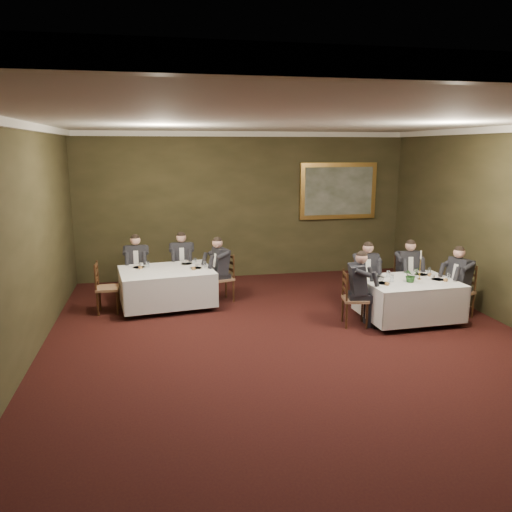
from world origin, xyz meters
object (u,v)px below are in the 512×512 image
object	(u,v)px
chair_sec_endright	(222,288)
painting	(338,191)
chair_sec_endleft	(108,298)
chair_main_backright	(406,291)
diner_main_endright	(459,290)
diner_main_backright	(407,281)
diner_main_endleft	(355,298)
chair_main_backleft	(365,294)
candlestick	(420,269)
table_second	(167,285)
table_main	(408,297)
chair_main_endleft	(354,310)
chair_main_endright	(458,302)
diner_main_backleft	(365,283)
chair_sec_backright	(183,280)
centerpiece	(411,274)
diner_sec_endright	(222,277)
diner_sec_backright	(182,270)
chair_sec_backleft	(138,283)
diner_sec_backleft	(137,273)

from	to	relation	value
chair_sec_endright	painting	xyz separation A→B (m)	(3.19, 1.94, 1.79)
chair_sec_endright	chair_sec_endleft	bearing A→B (deg)	81.33
chair_main_backright	diner_main_endright	world-z (taller)	diner_main_endright
diner_main_backright	diner_main_endleft	bearing A→B (deg)	36.09
diner_main_endright	chair_sec_endleft	size ratio (longest dim) A/B	1.35
chair_main_backleft	diner_main_endright	distance (m)	1.74
diner_main_backright	candlestick	size ratio (longest dim) A/B	2.44
table_second	candlestick	world-z (taller)	candlestick
chair_main_backright	diner_main_endright	bearing A→B (deg)	131.35
table_main	chair_main_backright	world-z (taller)	chair_main_backright
chair_main_endleft	diner_main_endleft	xyz separation A→B (m)	(0.01, -0.00, 0.23)
diner_main_endright	candlestick	bearing A→B (deg)	74.09
chair_main_backright	diner_main_endleft	xyz separation A→B (m)	(-1.47, -0.92, 0.23)
chair_main_endright	diner_main_backleft	bearing A→B (deg)	47.26
diner_main_endleft	chair_sec_backright	distance (m)	4.00
centerpiece	chair_sec_endright	bearing A→B (deg)	148.24
diner_main_backright	chair_sec_backright	xyz separation A→B (m)	(-4.38, 1.82, -0.23)
chair_main_backleft	centerpiece	distance (m)	1.21
chair_main_backright	chair_main_endleft	bearing A→B (deg)	36.14
chair_main_endleft	diner_sec_endright	xyz separation A→B (m)	(-2.14, 1.89, 0.23)
chair_main_backleft	painting	distance (m)	3.48
table_second	chair_sec_endright	world-z (taller)	chair_sec_endright
chair_sec_endleft	diner_sec_endright	bearing A→B (deg)	97.59
diner_sec_backright	painting	size ratio (longest dim) A/B	0.68
table_main	diner_sec_backright	bearing A→B (deg)	145.97
chair_sec_backleft	diner_sec_backleft	distance (m)	0.23
diner_sec_backright	chair_sec_backleft	bearing A→B (deg)	9.88
table_second	diner_main_endright	world-z (taller)	diner_main_endright
chair_main_backleft	candlestick	xyz separation A→B (m)	(0.70, -0.80, 0.68)
diner_main_endright	painting	bearing A→B (deg)	-0.07
chair_main_endright	chair_sec_backright	xyz separation A→B (m)	(-5.02, 2.64, 0.00)
diner_main_endright	chair_main_endright	bearing A→B (deg)	-90.00
diner_sec_backright	chair_sec_endright	distance (m)	1.15
chair_main_backright	centerpiece	xyz separation A→B (m)	(-0.45, -0.98, 0.62)
diner_main_backleft	chair_sec_backright	world-z (taller)	diner_main_backleft
chair_sec_backleft	chair_sec_backright	world-z (taller)	same
chair_sec_backright	painting	distance (m)	4.48
diner_main_endright	candlestick	xyz separation A→B (m)	(-0.83, 0.00, 0.45)
diner_main_backright	chair_sec_endleft	size ratio (longest dim) A/B	1.35
diner_main_endleft	diner_sec_backleft	xyz separation A→B (m)	(-3.87, 2.59, 0.00)
centerpiece	painting	distance (m)	4.06
table_second	chair_sec_backright	distance (m)	1.06
diner_main_endleft	chair_sec_backleft	xyz separation A→B (m)	(-3.87, 2.60, -0.23)
diner_main_endleft	chair_sec_backleft	world-z (taller)	diner_main_endleft
chair_main_endleft	diner_main_endright	xyz separation A→B (m)	(2.11, 0.08, 0.23)
centerpiece	diner_main_endleft	bearing A→B (deg)	176.77
diner_main_backright	chair_sec_endright	distance (m)	3.75
chair_main_backright	chair_sec_backright	size ratio (longest dim) A/B	1.00
chair_main_endleft	centerpiece	world-z (taller)	centerpiece
diner_main_backright	chair_main_endleft	world-z (taller)	diner_main_backright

